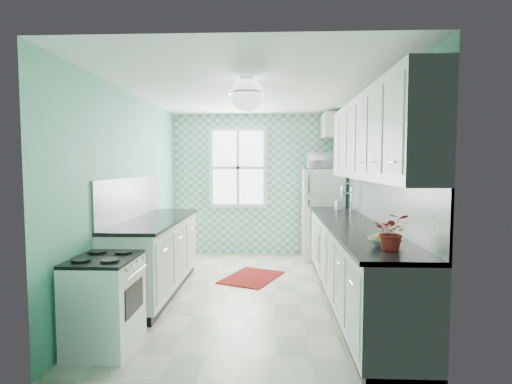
{
  "coord_description": "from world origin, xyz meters",
  "views": [
    {
      "loc": [
        0.27,
        -4.95,
        1.61
      ],
      "look_at": [
        0.05,
        0.25,
        1.25
      ],
      "focal_mm": 28.0,
      "sensor_mm": 36.0,
      "label": 1
    }
  ],
  "objects_px": {
    "ceiling_light": "(247,95)",
    "sink": "(339,212)",
    "stove": "(105,301)",
    "microwave": "(323,161)",
    "fruit_bowl": "(385,242)",
    "fridge": "(322,214)",
    "potted_plant": "(392,232)"
  },
  "relations": [
    {
      "from": "ceiling_light",
      "to": "sink",
      "type": "height_order",
      "value": "ceiling_light"
    },
    {
      "from": "stove",
      "to": "microwave",
      "type": "height_order",
      "value": "microwave"
    },
    {
      "from": "sink",
      "to": "fruit_bowl",
      "type": "xyz_separation_m",
      "value": [
        -0.0,
        -2.36,
        0.05
      ]
    },
    {
      "from": "fridge",
      "to": "fruit_bowl",
      "type": "distance_m",
      "value": 3.46
    },
    {
      "from": "fridge",
      "to": "stove",
      "type": "distance_m",
      "value": 4.12
    },
    {
      "from": "ceiling_light",
      "to": "stove",
      "type": "xyz_separation_m",
      "value": [
        -1.2,
        -0.79,
        -1.91
      ]
    },
    {
      "from": "fridge",
      "to": "sink",
      "type": "distance_m",
      "value": 1.11
    },
    {
      "from": "fridge",
      "to": "microwave",
      "type": "height_order",
      "value": "microwave"
    },
    {
      "from": "fridge",
      "to": "fruit_bowl",
      "type": "bearing_deg",
      "value": -88.25
    },
    {
      "from": "fridge",
      "to": "sink",
      "type": "relative_size",
      "value": 2.88
    },
    {
      "from": "fruit_bowl",
      "to": "ceiling_light",
      "type": "bearing_deg",
      "value": 144.62
    },
    {
      "from": "fridge",
      "to": "ceiling_light",
      "type": "bearing_deg",
      "value": -112.87
    },
    {
      "from": "stove",
      "to": "fruit_bowl",
      "type": "relative_size",
      "value": 2.76
    },
    {
      "from": "ceiling_light",
      "to": "fruit_bowl",
      "type": "distance_m",
      "value": 2.0
    },
    {
      "from": "fruit_bowl",
      "to": "microwave",
      "type": "xyz_separation_m",
      "value": [
        -0.09,
        3.45,
        0.7
      ]
    },
    {
      "from": "ceiling_light",
      "to": "sink",
      "type": "relative_size",
      "value": 0.66
    },
    {
      "from": "fridge",
      "to": "sink",
      "type": "xyz_separation_m",
      "value": [
        0.09,
        -1.09,
        0.16
      ]
    },
    {
      "from": "sink",
      "to": "microwave",
      "type": "distance_m",
      "value": 1.32
    },
    {
      "from": "fridge",
      "to": "microwave",
      "type": "bearing_deg",
      "value": 54.68
    },
    {
      "from": "sink",
      "to": "potted_plant",
      "type": "relative_size",
      "value": 1.79
    },
    {
      "from": "sink",
      "to": "fruit_bowl",
      "type": "distance_m",
      "value": 2.36
    },
    {
      "from": "fridge",
      "to": "potted_plant",
      "type": "height_order",
      "value": "fridge"
    },
    {
      "from": "stove",
      "to": "fridge",
      "type": "bearing_deg",
      "value": 52.51
    },
    {
      "from": "fruit_bowl",
      "to": "fridge",
      "type": "bearing_deg",
      "value": 91.5
    },
    {
      "from": "fruit_bowl",
      "to": "potted_plant",
      "type": "xyz_separation_m",
      "value": [
        0.0,
        -0.18,
        0.11
      ]
    },
    {
      "from": "ceiling_light",
      "to": "stove",
      "type": "relative_size",
      "value": 0.44
    },
    {
      "from": "microwave",
      "to": "stove",
      "type": "bearing_deg",
      "value": 52.1
    },
    {
      "from": "fruit_bowl",
      "to": "microwave",
      "type": "relative_size",
      "value": 0.57
    },
    {
      "from": "potted_plant",
      "to": "stove",
      "type": "bearing_deg",
      "value": 174.19
    },
    {
      "from": "ceiling_light",
      "to": "fridge",
      "type": "bearing_deg",
      "value": 66.88
    },
    {
      "from": "stove",
      "to": "potted_plant",
      "type": "xyz_separation_m",
      "value": [
        2.4,
        -0.24,
        0.67
      ]
    },
    {
      "from": "fridge",
      "to": "potted_plant",
      "type": "relative_size",
      "value": 5.15
    }
  ]
}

